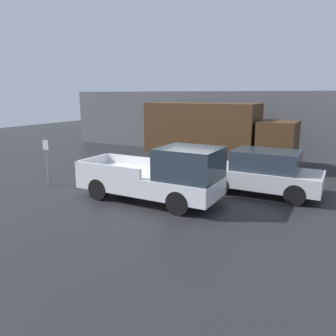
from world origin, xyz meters
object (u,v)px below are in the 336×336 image
object	(u,v)px
parking_sign	(47,158)
delivery_truck	(213,131)
pickup_truck	(161,176)
car	(263,172)

from	to	relation	value
parking_sign	delivery_truck	bearing A→B (deg)	58.98
delivery_truck	parking_sign	world-z (taller)	delivery_truck
delivery_truck	parking_sign	distance (m)	8.86
parking_sign	pickup_truck	bearing A→B (deg)	2.98
pickup_truck	car	world-z (taller)	pickup_truck
pickup_truck	parking_sign	size ratio (longest dim) A/B	2.59
parking_sign	car	bearing A→B (deg)	20.26
pickup_truck	parking_sign	world-z (taller)	pickup_truck
pickup_truck	car	distance (m)	4.08
car	delivery_truck	world-z (taller)	delivery_truck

